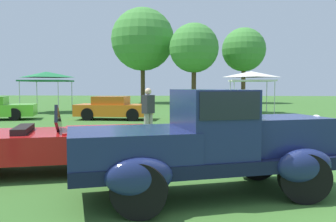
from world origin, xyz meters
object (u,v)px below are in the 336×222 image
object	(u,v)px
spectator_far_side	(148,112)
canopy_tent_left_field	(47,76)
show_car_orange	(113,108)
canopy_tent_center_field	(251,76)
feature_pickup_truck	(207,142)
neighbor_convertible	(52,144)

from	to	relation	value
spectator_far_side	canopy_tent_left_field	xyz separation A→B (m)	(-8.30, 11.54, 1.51)
show_car_orange	canopy_tent_center_field	distance (m)	9.56
feature_pickup_truck	spectator_far_side	size ratio (longest dim) A/B	2.63
canopy_tent_center_field	feature_pickup_truck	bearing A→B (deg)	-100.72
neighbor_convertible	canopy_tent_center_field	distance (m)	17.93
show_car_orange	spectator_far_side	world-z (taller)	spectator_far_side
feature_pickup_truck	neighbor_convertible	bearing A→B (deg)	156.08
neighbor_convertible	canopy_tent_left_field	xyz separation A→B (m)	(-6.93, 16.21, 1.84)
feature_pickup_truck	show_car_orange	distance (m)	13.65
spectator_far_side	canopy_tent_center_field	bearing A→B (deg)	66.69
neighbor_convertible	canopy_tent_center_field	xyz separation A→B (m)	(6.52, 16.60, 1.84)
feature_pickup_truck	canopy_tent_center_field	world-z (taller)	canopy_tent_center_field
spectator_far_side	canopy_tent_left_field	world-z (taller)	canopy_tent_left_field
feature_pickup_truck	neighbor_convertible	size ratio (longest dim) A/B	0.94
canopy_tent_left_field	canopy_tent_center_field	size ratio (longest dim) A/B	1.03
spectator_far_side	canopy_tent_center_field	xyz separation A→B (m)	(5.14, 11.94, 1.51)
spectator_far_side	canopy_tent_left_field	distance (m)	14.30
show_car_orange	canopy_tent_left_field	world-z (taller)	canopy_tent_left_field
spectator_far_side	canopy_tent_left_field	size ratio (longest dim) A/B	0.60
canopy_tent_left_field	canopy_tent_center_field	bearing A→B (deg)	1.67
show_car_orange	spectator_far_side	size ratio (longest dim) A/B	2.36
spectator_far_side	feature_pickup_truck	bearing A→B (deg)	-73.98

